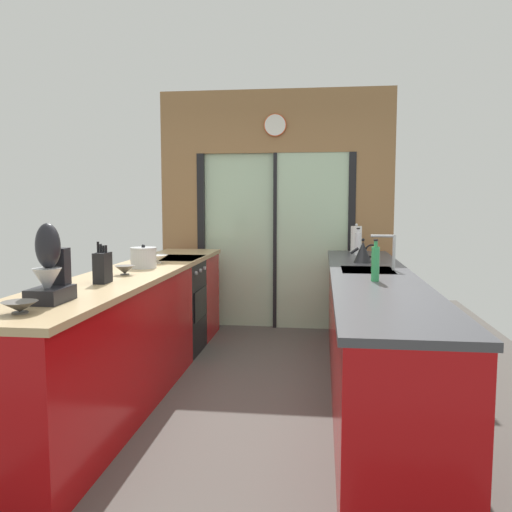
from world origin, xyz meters
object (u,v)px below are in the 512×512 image
(soap_bottle_near, at_px, (375,263))
(mixing_bowl_far, at_px, (156,259))
(oven_range, at_px, (171,305))
(mixing_bowl_near, at_px, (20,307))
(paper_towel_roll, at_px, (356,239))
(kettle, at_px, (363,252))
(knife_block, at_px, (103,267))
(stand_mixer, at_px, (50,272))
(mixing_bowl_mid, at_px, (125,270))
(soap_bottle_far, at_px, (358,243))
(stock_pot, at_px, (144,258))

(soap_bottle_near, bearing_deg, mixing_bowl_far, 155.43)
(oven_range, height_order, mixing_bowl_near, mixing_bowl_near)
(mixing_bowl_near, height_order, paper_towel_roll, paper_towel_roll)
(kettle, bearing_deg, mixing_bowl_far, -170.55)
(mixing_bowl_far, bearing_deg, knife_block, -90.00)
(oven_range, bearing_deg, kettle, -6.24)
(oven_range, relative_size, knife_block, 3.38)
(kettle, bearing_deg, knife_block, -141.57)
(oven_range, distance_m, kettle, 1.90)
(oven_range, xyz_separation_m, stand_mixer, (0.02, -2.28, 0.63))
(mixing_bowl_near, height_order, mixing_bowl_mid, mixing_bowl_mid)
(soap_bottle_far, xyz_separation_m, paper_towel_roll, (0.00, 0.30, 0.02))
(stand_mixer, relative_size, kettle, 1.70)
(oven_range, height_order, paper_towel_roll, paper_towel_roll)
(kettle, xyz_separation_m, soap_bottle_far, (-0.00, 0.65, 0.02))
(soap_bottle_near, bearing_deg, soap_bottle_far, 90.00)
(mixing_bowl_far, bearing_deg, stand_mixer, -90.00)
(stand_mixer, relative_size, paper_towel_roll, 1.37)
(mixing_bowl_far, distance_m, kettle, 1.81)
(soap_bottle_near, height_order, soap_bottle_far, soap_bottle_near)
(oven_range, xyz_separation_m, soap_bottle_far, (1.80, 0.45, 0.58))
(mixing_bowl_mid, distance_m, knife_block, 0.40)
(kettle, bearing_deg, paper_towel_roll, 90.14)
(mixing_bowl_near, relative_size, mixing_bowl_mid, 1.17)
(stand_mixer, distance_m, kettle, 2.75)
(soap_bottle_far, bearing_deg, kettle, -89.79)
(mixing_bowl_far, bearing_deg, soap_bottle_near, -24.57)
(mixing_bowl_mid, height_order, mixing_bowl_far, mixing_bowl_far)
(stock_pot, bearing_deg, oven_range, 91.31)
(mixing_bowl_mid, xyz_separation_m, paper_towel_roll, (1.78, 1.97, 0.10))
(soap_bottle_far, bearing_deg, soap_bottle_near, -90.00)
(mixing_bowl_mid, bearing_deg, soap_bottle_far, 43.20)
(mixing_bowl_far, xyz_separation_m, stock_pot, (-0.00, -0.31, 0.04))
(soap_bottle_near, bearing_deg, knife_block, -170.32)
(oven_range, distance_m, stand_mixer, 2.37)
(knife_block, height_order, kettle, knife_block)
(knife_block, height_order, stock_pot, knife_block)
(knife_block, bearing_deg, kettle, 38.43)
(mixing_bowl_near, relative_size, stand_mixer, 0.40)
(stand_mixer, bearing_deg, mixing_bowl_mid, 90.00)
(stock_pot, distance_m, soap_bottle_near, 1.85)
(mixing_bowl_mid, height_order, stand_mixer, stand_mixer)
(soap_bottle_near, bearing_deg, kettle, 89.88)
(oven_range, distance_m, mixing_bowl_near, 2.63)
(oven_range, height_order, stock_pot, stock_pot)
(stock_pot, bearing_deg, mixing_bowl_mid, -90.00)
(stock_pot, relative_size, soap_bottle_far, 0.77)
(stock_pot, distance_m, paper_towel_roll, 2.36)
(mixing_bowl_far, relative_size, soap_bottle_far, 0.78)
(oven_range, xyz_separation_m, paper_towel_roll, (1.80, 0.75, 0.60))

